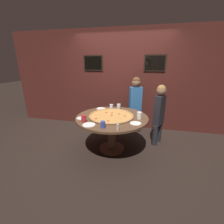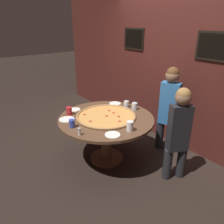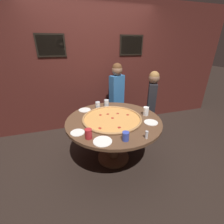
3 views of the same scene
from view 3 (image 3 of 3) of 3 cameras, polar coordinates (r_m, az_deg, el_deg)
ground_plane at (r=2.68m, az=0.54°, el=-16.97°), size 24.00×24.00×0.00m
back_wall at (r=3.32m, az=-6.59°, el=16.20°), size 6.40×0.08×2.60m
dining_table at (r=2.33m, az=0.59°, el=-6.03°), size 1.43×1.43×0.74m
giant_pizza at (r=2.26m, az=0.01°, el=-2.38°), size 0.90×0.90×0.03m
drink_cup_by_shaker at (r=1.77m, az=5.22°, el=-9.19°), size 0.08×0.08×0.11m
drink_cup_near_right at (r=2.43m, az=12.76°, el=0.32°), size 0.09×0.09×0.13m
drink_cup_far_left at (r=1.82m, az=-8.95°, el=-8.20°), size 0.09×0.09×0.12m
drink_cup_centre_back at (r=2.72m, az=-2.13°, el=3.47°), size 0.09×0.09×0.12m
drink_cup_beside_pizza at (r=2.67m, az=-5.44°, el=2.75°), size 0.08×0.08×0.11m
white_plate_near_front at (r=1.78m, az=-3.61°, el=-11.07°), size 0.22×0.22×0.01m
white_plate_far_back at (r=2.24m, az=14.60°, el=-3.83°), size 0.20×0.20×0.01m
white_plate_left_side at (r=2.61m, az=-10.35°, el=0.77°), size 0.20×0.20×0.01m
white_plate_right_side at (r=1.98m, az=-12.99°, el=-7.62°), size 0.18×0.18×0.01m
condiment_shaker at (r=1.85m, az=13.03°, el=-8.42°), size 0.04×0.04×0.10m
diner_far_right at (r=3.04m, az=14.78°, el=4.05°), size 0.26×0.35×1.33m
diner_centre_back at (r=3.21m, az=1.81°, el=7.11°), size 0.38×0.26×1.44m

